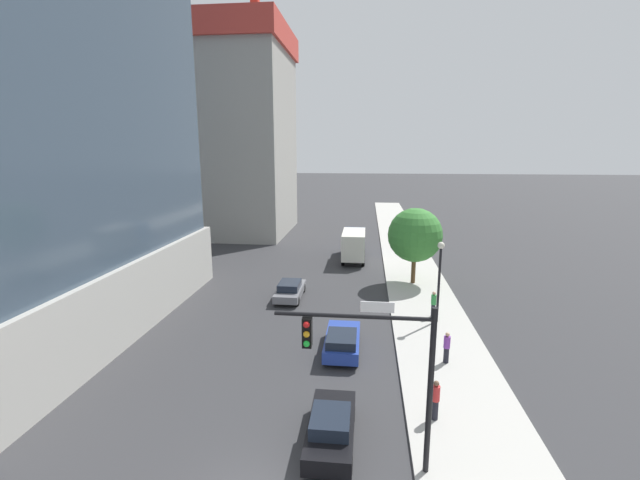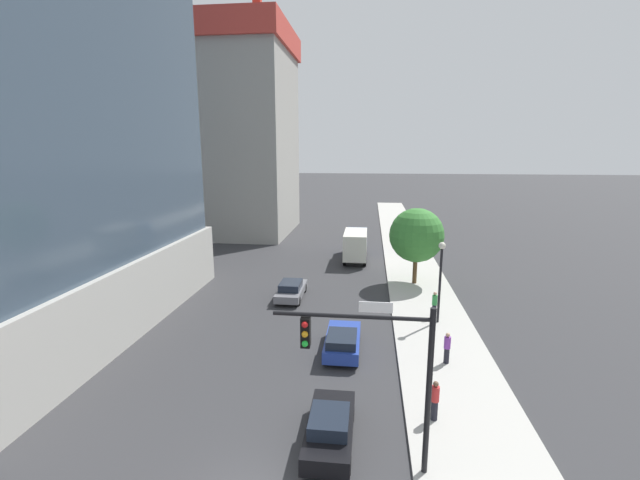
{
  "view_description": "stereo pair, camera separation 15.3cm",
  "coord_description": "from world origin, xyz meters",
  "px_view_note": "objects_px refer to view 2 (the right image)",
  "views": [
    {
      "loc": [
        3.45,
        -11.12,
        11.11
      ],
      "look_at": [
        1.29,
        8.64,
        6.89
      ],
      "focal_mm": 23.79,
      "sensor_mm": 36.0,
      "label": 1
    },
    {
      "loc": [
        3.6,
        -11.1,
        11.11
      ],
      "look_at": [
        1.29,
        8.64,
        6.89
      ],
      "focal_mm": 23.79,
      "sensor_mm": 36.0,
      "label": 2
    }
  ],
  "objects_px": {
    "car_black": "(330,428)",
    "pedestrian_red_shirt": "(435,400)",
    "construction_building": "(241,123)",
    "street_tree": "(417,235)",
    "pedestrian_purple_shirt": "(447,348)",
    "car_gray": "(291,290)",
    "pedestrian_green_shirt": "(435,304)",
    "box_truck": "(356,243)",
    "street_lamp": "(441,270)",
    "traffic_light_pole": "(375,357)",
    "car_blue": "(343,341)"
  },
  "relations": [
    {
      "from": "street_lamp",
      "to": "pedestrian_red_shirt",
      "type": "distance_m",
      "value": 10.97
    },
    {
      "from": "car_gray",
      "to": "car_black",
      "type": "xyz_separation_m",
      "value": [
        4.48,
        -16.09,
        0.03
      ]
    },
    {
      "from": "traffic_light_pole",
      "to": "car_gray",
      "type": "height_order",
      "value": "traffic_light_pole"
    },
    {
      "from": "car_gray",
      "to": "car_black",
      "type": "relative_size",
      "value": 1.02
    },
    {
      "from": "car_blue",
      "to": "car_gray",
      "type": "distance_m",
      "value": 9.65
    },
    {
      "from": "construction_building",
      "to": "pedestrian_purple_shirt",
      "type": "distance_m",
      "value": 43.39
    },
    {
      "from": "pedestrian_purple_shirt",
      "to": "pedestrian_green_shirt",
      "type": "relative_size",
      "value": 0.96
    },
    {
      "from": "street_tree",
      "to": "construction_building",
      "type": "bearing_deg",
      "value": 134.37
    },
    {
      "from": "construction_building",
      "to": "pedestrian_green_shirt",
      "type": "xyz_separation_m",
      "value": [
        21.56,
        -28.92,
        -13.55
      ]
    },
    {
      "from": "traffic_light_pole",
      "to": "pedestrian_red_shirt",
      "type": "distance_m",
      "value": 5.18
    },
    {
      "from": "street_tree",
      "to": "pedestrian_purple_shirt",
      "type": "distance_m",
      "value": 14.18
    },
    {
      "from": "car_gray",
      "to": "pedestrian_purple_shirt",
      "type": "height_order",
      "value": "pedestrian_purple_shirt"
    },
    {
      "from": "street_tree",
      "to": "car_blue",
      "type": "height_order",
      "value": "street_tree"
    },
    {
      "from": "pedestrian_purple_shirt",
      "to": "pedestrian_green_shirt",
      "type": "distance_m",
      "value": 6.36
    },
    {
      "from": "box_truck",
      "to": "car_gray",
      "type": "bearing_deg",
      "value": -110.12
    },
    {
      "from": "car_blue",
      "to": "pedestrian_purple_shirt",
      "type": "bearing_deg",
      "value": -7.59
    },
    {
      "from": "street_tree",
      "to": "pedestrian_purple_shirt",
      "type": "relative_size",
      "value": 3.76
    },
    {
      "from": "car_gray",
      "to": "car_black",
      "type": "height_order",
      "value": "car_black"
    },
    {
      "from": "street_tree",
      "to": "car_black",
      "type": "xyz_separation_m",
      "value": [
        -5.22,
        -20.61,
        -3.54
      ]
    },
    {
      "from": "car_black",
      "to": "pedestrian_purple_shirt",
      "type": "relative_size",
      "value": 2.59
    },
    {
      "from": "construction_building",
      "to": "pedestrian_green_shirt",
      "type": "height_order",
      "value": "construction_building"
    },
    {
      "from": "construction_building",
      "to": "car_black",
      "type": "xyz_separation_m",
      "value": [
        15.78,
        -42.08,
        -13.89
      ]
    },
    {
      "from": "pedestrian_green_shirt",
      "to": "car_blue",
      "type": "bearing_deg",
      "value": -135.81
    },
    {
      "from": "traffic_light_pole",
      "to": "street_lamp",
      "type": "height_order",
      "value": "traffic_light_pole"
    },
    {
      "from": "car_black",
      "to": "pedestrian_red_shirt",
      "type": "xyz_separation_m",
      "value": [
        4.17,
        1.83,
        0.33
      ]
    },
    {
      "from": "car_gray",
      "to": "box_truck",
      "type": "relative_size",
      "value": 0.6
    },
    {
      "from": "street_lamp",
      "to": "pedestrian_red_shirt",
      "type": "xyz_separation_m",
      "value": [
        -1.73,
        -10.5,
        -2.64
      ]
    },
    {
      "from": "traffic_light_pole",
      "to": "pedestrian_purple_shirt",
      "type": "xyz_separation_m",
      "value": [
        3.91,
        8.01,
        -3.36
      ]
    },
    {
      "from": "car_blue",
      "to": "car_gray",
      "type": "xyz_separation_m",
      "value": [
        -4.48,
        8.54,
        -0.05
      ]
    },
    {
      "from": "car_black",
      "to": "pedestrian_red_shirt",
      "type": "height_order",
      "value": "pedestrian_red_shirt"
    },
    {
      "from": "construction_building",
      "to": "car_blue",
      "type": "bearing_deg",
      "value": -65.44
    },
    {
      "from": "construction_building",
      "to": "pedestrian_purple_shirt",
      "type": "height_order",
      "value": "construction_building"
    },
    {
      "from": "car_black",
      "to": "pedestrian_green_shirt",
      "type": "relative_size",
      "value": 2.48
    },
    {
      "from": "box_truck",
      "to": "pedestrian_purple_shirt",
      "type": "distance_m",
      "value": 22.22
    },
    {
      "from": "car_gray",
      "to": "pedestrian_purple_shirt",
      "type": "distance_m",
      "value": 13.64
    },
    {
      "from": "pedestrian_purple_shirt",
      "to": "box_truck",
      "type": "bearing_deg",
      "value": 104.37
    },
    {
      "from": "box_truck",
      "to": "construction_building",
      "type": "bearing_deg",
      "value": 138.92
    },
    {
      "from": "street_lamp",
      "to": "car_gray",
      "type": "bearing_deg",
      "value": 160.11
    },
    {
      "from": "box_truck",
      "to": "pedestrian_red_shirt",
      "type": "relative_size",
      "value": 4.25
    },
    {
      "from": "car_blue",
      "to": "box_truck",
      "type": "bearing_deg",
      "value": 90.0
    },
    {
      "from": "street_tree",
      "to": "pedestrian_red_shirt",
      "type": "distance_m",
      "value": 19.08
    },
    {
      "from": "traffic_light_pole",
      "to": "box_truck",
      "type": "relative_size",
      "value": 0.83
    },
    {
      "from": "car_blue",
      "to": "pedestrian_red_shirt",
      "type": "bearing_deg",
      "value": -53.87
    },
    {
      "from": "street_lamp",
      "to": "car_gray",
      "type": "xyz_separation_m",
      "value": [
        -10.38,
        3.76,
        -2.99
      ]
    },
    {
      "from": "construction_building",
      "to": "box_truck",
      "type": "bearing_deg",
      "value": -41.08
    },
    {
      "from": "street_lamp",
      "to": "street_tree",
      "type": "relative_size",
      "value": 0.84
    },
    {
      "from": "construction_building",
      "to": "box_truck",
      "type": "xyz_separation_m",
      "value": [
        15.78,
        -13.76,
        -12.82
      ]
    },
    {
      "from": "construction_building",
      "to": "street_lamp",
      "type": "distance_m",
      "value": 38.4
    },
    {
      "from": "car_blue",
      "to": "car_gray",
      "type": "height_order",
      "value": "car_blue"
    },
    {
      "from": "construction_building",
      "to": "box_truck",
      "type": "distance_m",
      "value": 24.55
    }
  ]
}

